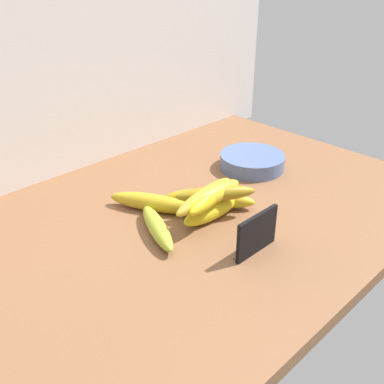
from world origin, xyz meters
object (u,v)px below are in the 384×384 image
Objects in this scene: banana_2 at (212,210)px; fruit_bowl at (252,161)px; banana_5 at (212,195)px; banana_3 at (153,203)px; banana_1 at (199,197)px; banana_4 at (216,199)px; chalkboard_sign at (256,235)px; banana_0 at (157,228)px; banana_6 at (205,196)px; banana_8 at (215,194)px; banana_7 at (211,196)px.

fruit_bowl is at bearing 21.03° from banana_2.
fruit_bowl is at bearing 21.31° from banana_5.
banana_5 is at bearing -142.49° from banana_2.
fruit_bowl is at bearing -2.53° from banana_3.
banana_5 is (-0.40, -0.30, 4.02)cm from banana_2.
banana_4 is at bearing -58.38° from banana_1.
chalkboard_sign is 14.59cm from banana_2.
banana_0 is 10.02cm from banana_3.
banana_5 reaches higher than banana_6.
banana_2 is 3.83cm from banana_8.
chalkboard_sign is at bearing -113.14° from banana_4.
banana_2 is at bearing -59.63° from banana_3.
banana_8 is at bearing -140.94° from banana_4.
fruit_bowl is at bearing 9.25° from banana_1.
banana_2 is at bearing -158.97° from fruit_bowl.
banana_3 is (-4.04, 25.80, -1.89)cm from chalkboard_sign.
fruit_bowl is 29.31cm from banana_7.
chalkboard_sign reaches higher than banana_7.
banana_2 is 4.05cm from banana_5.
banana_8 is at bearing 6.43° from banana_7.
banana_0 is 0.90× the size of banana_6.
banana_4 is 1.04× the size of banana_7.
chalkboard_sign is 20.22cm from banana_0.
banana_1 is (15.01, 2.88, 0.15)cm from banana_0.
banana_1 is 0.74× the size of banana_3.
banana_0 is 17.08cm from banana_4.
banana_5 is 0.40cm from banana_7.
banana_8 is at bearing -56.80° from banana_3.
banana_5 is at bearing 80.40° from chalkboard_sign.
chalkboard_sign is 0.70× the size of banana_2.
banana_2 is 0.92× the size of banana_5.
banana_8 reaches higher than fruit_bowl.
banana_4 is 7.42cm from banana_7.
banana_3 is at bearing 150.06° from banana_1.
banana_1 is 8.27cm from banana_5.
banana_4 is at bearing -1.60° from banana_0.
fruit_bowl is 0.99× the size of banana_8.
chalkboard_sign reaches higher than banana_5.
banana_0 is at bearing -170.13° from fruit_bowl.
banana_5 reaches higher than banana_0.
banana_0 is at bearing -169.16° from banana_1.
fruit_bowl is 1.13× the size of banana_1.
banana_8 is at bearing 8.74° from banana_5.
banana_7 is at bearing -63.15° from banana_3.
banana_7 reaches higher than banana_8.
banana_5 is 1.02× the size of banana_7.
banana_8 reaches higher than banana_1.
banana_0 is (-9.77, 17.58, -2.08)cm from chalkboard_sign.
banana_5 is at bearing -1.38° from banana_7.
banana_2 is at bearing 37.51° from banana_5.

